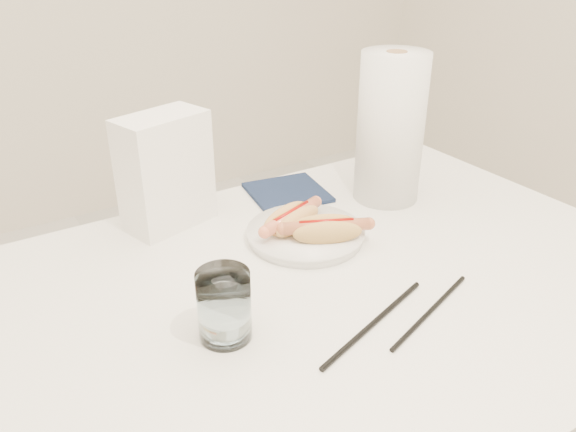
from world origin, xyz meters
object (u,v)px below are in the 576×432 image
water_glass (224,306)px  hotdog_left (291,219)px  plate (305,235)px  hotdog_right (326,229)px  napkin_box (165,171)px  paper_towel_roll (391,128)px  table (314,314)px

water_glass → hotdog_left: bearing=39.5°
plate → hotdog_right: (0.01, -0.04, 0.03)m
napkin_box → paper_towel_roll: paper_towel_roll is taller
hotdog_left → hotdog_right: same height
table → napkin_box: bearing=109.8°
paper_towel_roll → plate: bearing=-165.7°
table → water_glass: size_ratio=11.71×
water_glass → hotdog_right: bearing=25.5°
table → hotdog_right: 0.15m
plate → water_glass: (-0.25, -0.17, 0.04)m
plate → paper_towel_roll: paper_towel_roll is taller
plate → hotdog_right: size_ratio=1.39×
plate → water_glass: bearing=-145.7°
table → plate: 0.16m
table → plate: size_ratio=5.86×
table → water_glass: bearing=-167.4°
plate → napkin_box: bearing=133.7°
table → water_glass: water_glass is taller
hotdog_right → table: bearing=-109.2°
hotdog_left → napkin_box: napkin_box is taller
hotdog_left → water_glass: 0.30m
napkin_box → hotdog_left: bearing=-61.7°
table → hotdog_left: 0.18m
napkin_box → paper_towel_roll: size_ratio=0.71×
plate → hotdog_left: bearing=128.5°
table → hotdog_left: (0.05, 0.15, 0.10)m
plate → hotdog_left: hotdog_left is taller
table → napkin_box: (-0.11, 0.32, 0.17)m
table → paper_towel_roll: bearing=31.4°
table → water_glass: (-0.18, -0.04, 0.11)m
napkin_box → paper_towel_roll: (0.42, -0.13, 0.04)m
water_glass → paper_towel_roll: bearing=25.2°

